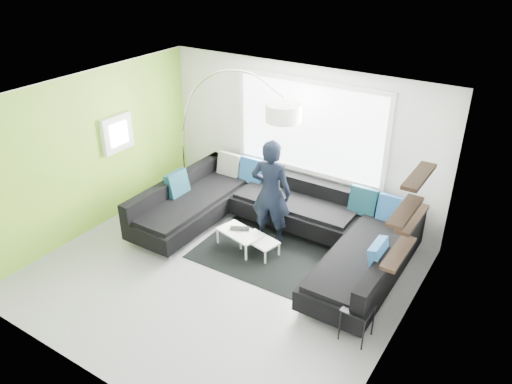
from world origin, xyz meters
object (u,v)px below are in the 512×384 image
coffee_table (250,242)px  person (271,193)px  side_table (357,322)px  sectional_sofa (271,227)px  laptop (239,230)px  arc_lamp (181,131)px

coffee_table → person: size_ratio=0.51×
side_table → sectional_sofa: bearing=149.3°
side_table → laptop: 2.68m
coffee_table → laptop: bearing=-168.3°
sectional_sofa → side_table: bearing=-30.8°
coffee_table → arc_lamp: arc_lamp is taller
coffee_table → arc_lamp: (-2.22, 0.98, 1.22)m
arc_lamp → side_table: 5.05m
sectional_sofa → arc_lamp: size_ratio=1.58×
laptop → arc_lamp: bearing=126.6°
laptop → person: bearing=26.3°
person → laptop: bearing=40.7°
coffee_table → arc_lamp: bearing=168.6°
arc_lamp → laptop: (2.02, -0.98, -1.04)m
side_table → person: size_ratio=0.27×
coffee_table → side_table: 2.49m
arc_lamp → person: (2.35, -0.53, -0.43)m
sectional_sofa → person: 0.57m
side_table → laptop: (-2.51, 0.95, 0.08)m
coffee_table → side_table: size_ratio=1.92×
coffee_table → side_table: side_table is taller
sectional_sofa → laptop: bearing=-150.4°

